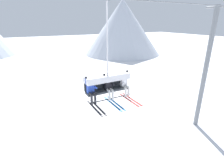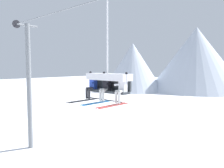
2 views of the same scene
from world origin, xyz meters
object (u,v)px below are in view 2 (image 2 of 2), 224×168
(lift_tower_near, at_px, (29,84))
(skier_white, at_px, (121,88))
(skier_blue, at_px, (91,85))
(chairlift_chair, at_px, (109,79))
(skier_black, at_px, (105,86))

(lift_tower_near, height_order, skier_white, lift_tower_near)
(skier_blue, bearing_deg, skier_white, 0.00)
(chairlift_chair, bearing_deg, skier_white, -13.05)
(skier_black, bearing_deg, chairlift_chair, 89.11)
(skier_blue, bearing_deg, chairlift_chair, 13.05)
(skier_white, bearing_deg, chairlift_chair, 166.95)
(lift_tower_near, bearing_deg, skier_white, -5.36)
(chairlift_chair, distance_m, skier_black, 0.39)
(lift_tower_near, distance_m, chairlift_chair, 9.01)
(skier_blue, distance_m, skier_white, 1.84)
(lift_tower_near, relative_size, skier_blue, 5.60)
(skier_white, bearing_deg, skier_black, 180.00)
(chairlift_chair, distance_m, skier_white, 1.00)
(lift_tower_near, height_order, skier_blue, lift_tower_near)
(lift_tower_near, bearing_deg, skier_blue, -6.57)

